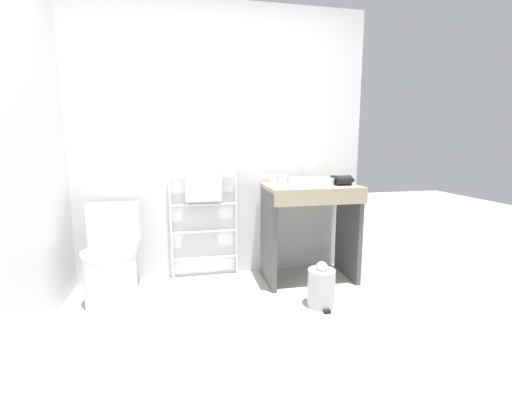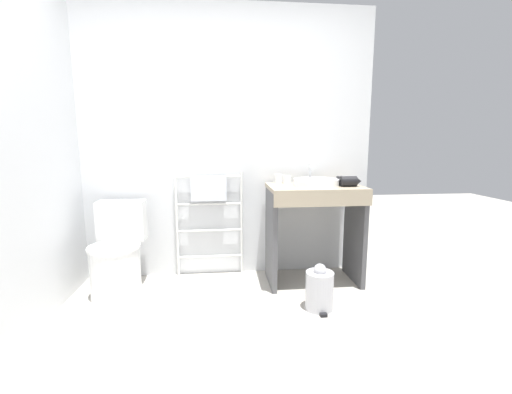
% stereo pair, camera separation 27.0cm
% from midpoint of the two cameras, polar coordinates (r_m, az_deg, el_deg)
% --- Properties ---
extents(ground_plane, '(12.00, 12.00, 0.00)m').
position_cam_midpoint_polar(ground_plane, '(2.01, 0.10, -29.36)').
color(ground_plane, '#A8A399').
extents(wall_back, '(2.76, 0.12, 2.45)m').
position_cam_midpoint_polar(wall_back, '(3.21, -3.07, 8.79)').
color(wall_back, silver).
rests_on(wall_back, ground_plane).
extents(wall_side, '(0.12, 2.34, 2.45)m').
position_cam_midpoint_polar(wall_side, '(2.62, -32.46, 7.23)').
color(wall_side, silver).
rests_on(wall_side, ground_plane).
extents(toilet, '(0.40, 0.55, 0.76)m').
position_cam_midpoint_polar(toilet, '(3.02, -19.75, -9.43)').
color(toilet, white).
rests_on(toilet, ground_plane).
extents(towel_radiator, '(0.62, 0.06, 0.97)m').
position_cam_midpoint_polar(towel_radiator, '(3.15, -5.41, -1.01)').
color(towel_radiator, white).
rests_on(towel_radiator, ground_plane).
extents(vanity_counter, '(0.80, 0.54, 0.87)m').
position_cam_midpoint_polar(vanity_counter, '(3.07, 12.22, -3.76)').
color(vanity_counter, gray).
rests_on(vanity_counter, ground_plane).
extents(sink_basin, '(0.39, 0.39, 0.06)m').
position_cam_midpoint_polar(sink_basin, '(3.04, 12.54, 2.47)').
color(sink_basin, white).
rests_on(sink_basin, vanity_counter).
extents(faucet, '(0.02, 0.10, 0.16)m').
position_cam_midpoint_polar(faucet, '(3.23, 11.44, 4.14)').
color(faucet, silver).
rests_on(faucet, vanity_counter).
extents(cup_near_wall, '(0.07, 0.07, 0.08)m').
position_cam_midpoint_polar(cup_near_wall, '(3.12, 6.25, 3.02)').
color(cup_near_wall, white).
rests_on(cup_near_wall, vanity_counter).
extents(cup_near_edge, '(0.07, 0.07, 0.08)m').
position_cam_midpoint_polar(cup_near_edge, '(3.09, 7.74, 2.85)').
color(cup_near_edge, white).
rests_on(cup_near_edge, vanity_counter).
extents(hair_dryer, '(0.18, 0.19, 0.09)m').
position_cam_midpoint_polar(hair_dryer, '(3.05, 17.66, 2.53)').
color(hair_dryer, black).
rests_on(hair_dryer, vanity_counter).
extents(trash_bin, '(0.21, 0.24, 0.36)m').
position_cam_midpoint_polar(trash_bin, '(2.72, 13.44, -14.81)').
color(trash_bin, '#B7B7BC').
rests_on(trash_bin, ground_plane).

